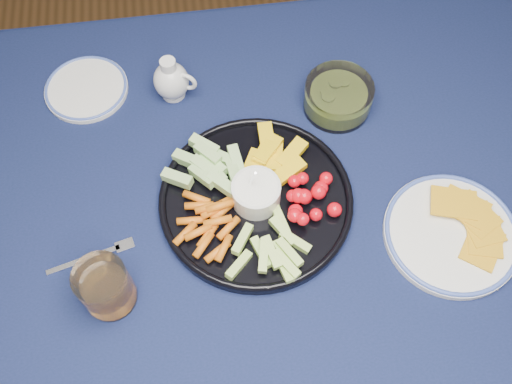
{
  "coord_description": "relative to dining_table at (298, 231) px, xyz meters",
  "views": [
    {
      "loc": [
        -0.15,
        -0.46,
        1.68
      ],
      "look_at": [
        -0.08,
        0.03,
        0.79
      ],
      "focal_mm": 40.0,
      "sensor_mm": 36.0,
      "label": 1
    }
  ],
  "objects": [
    {
      "name": "creamer_pitcher",
      "position": [
        -0.21,
        0.3,
        0.13
      ],
      "size": [
        0.09,
        0.07,
        0.1
      ],
      "color": "silver",
      "rests_on": "dining_table"
    },
    {
      "name": "cheese_plate",
      "position": [
        0.26,
        -0.09,
        0.1
      ],
      "size": [
        0.24,
        0.24,
        0.03
      ],
      "color": "white",
      "rests_on": "dining_table"
    },
    {
      "name": "pickle_bowl",
      "position": [
        0.11,
        0.22,
        0.12
      ],
      "size": [
        0.14,
        0.14,
        0.06
      ],
      "color": "white",
      "rests_on": "dining_table"
    },
    {
      "name": "fork_left",
      "position": [
        -0.37,
        -0.04,
        0.09
      ],
      "size": [
        0.16,
        0.05,
        0.0
      ],
      "color": "white",
      "rests_on": "dining_table"
    },
    {
      "name": "side_plate_extra",
      "position": [
        -0.39,
        0.33,
        0.09
      ],
      "size": [
        0.17,
        0.17,
        0.01
      ],
      "color": "white",
      "rests_on": "dining_table"
    },
    {
      "name": "fork_right",
      "position": [
        0.26,
        -0.14,
        0.09
      ],
      "size": [
        0.13,
        0.13,
        0.0
      ],
      "color": "white",
      "rests_on": "dining_table"
    },
    {
      "name": "dining_table",
      "position": [
        0.0,
        0.0,
        0.0
      ],
      "size": [
        1.67,
        1.07,
        0.75
      ],
      "color": "#4E2A1A",
      "rests_on": "ground"
    },
    {
      "name": "crudite_platter",
      "position": [
        -0.08,
        0.03,
        0.11
      ],
      "size": [
        0.36,
        0.36,
        0.11
      ],
      "color": "black",
      "rests_on": "dining_table"
    },
    {
      "name": "juice_tumbler",
      "position": [
        -0.35,
        -0.12,
        0.13
      ],
      "size": [
        0.09,
        0.09,
        0.1
      ],
      "color": "white",
      "rests_on": "dining_table"
    }
  ]
}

